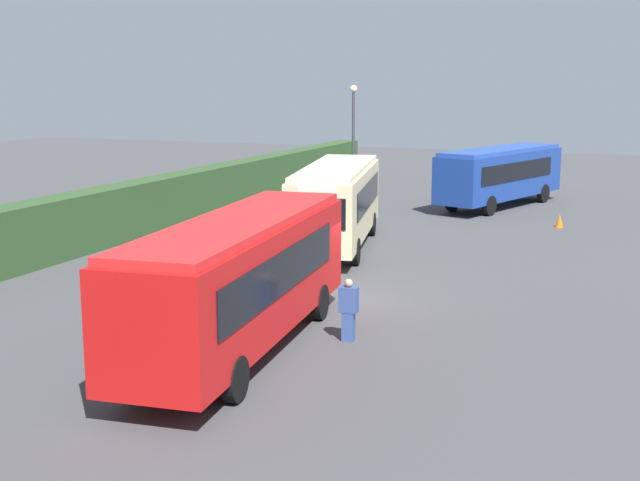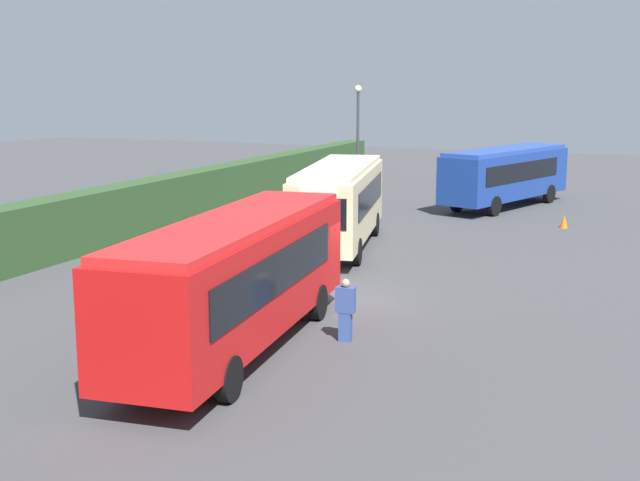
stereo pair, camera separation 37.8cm
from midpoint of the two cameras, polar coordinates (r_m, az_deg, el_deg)
ground_plane at (r=26.17m, az=1.28°, el=-4.01°), size 112.98×112.98×0.00m
bus_red at (r=21.03m, az=-5.07°, el=-2.35°), size 10.73×3.46×3.35m
bus_cream at (r=33.74m, az=1.61°, el=2.66°), size 10.01×4.48×3.33m
bus_blue at (r=45.78m, az=12.57°, el=4.41°), size 9.86×5.24×3.10m
person_center at (r=21.97m, az=2.21°, el=-4.60°), size 0.31×0.51×1.65m
person_right at (r=49.70m, az=11.73°, el=3.97°), size 0.37×0.49×1.82m
hedge_row at (r=32.06m, az=-18.86°, el=0.28°), size 68.49×1.36×2.31m
traffic_cone at (r=40.23m, az=16.29°, el=1.24°), size 0.36×0.36×0.60m
lamppost at (r=42.77m, az=2.80°, el=7.06°), size 0.36×0.36×6.35m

